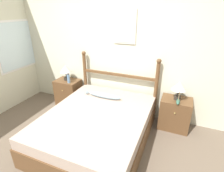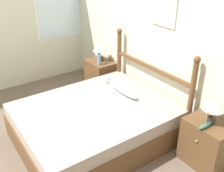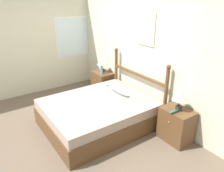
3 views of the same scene
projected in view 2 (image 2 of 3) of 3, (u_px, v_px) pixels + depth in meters
The scene contains 11 objects.
ground_plane at pixel (47, 151), 3.39m from camera, with size 16.00×16.00×0.00m, color brown.
wall_back at pixel (153, 33), 3.69m from camera, with size 6.40×0.08×2.55m.
bed at pixel (95, 123), 3.52m from camera, with size 1.58×1.96×0.50m.
headboard at pixel (150, 77), 3.80m from camera, with size 1.60×0.09×1.24m.
nightstand_left at pixel (101, 76), 4.75m from camera, with size 0.52×0.40×0.58m.
nightstand_right at pixel (206, 143), 3.08m from camera, with size 0.52×0.40×0.58m.
table_lamp_left at pixel (100, 48), 4.54m from camera, with size 0.25×0.25×0.33m.
table_lamp_right at pixel (214, 105), 2.84m from camera, with size 0.25×0.25×0.33m.
bottle at pixel (99, 59), 4.44m from camera, with size 0.06×0.06×0.22m.
model_boat at pixel (205, 125), 2.86m from camera, with size 0.06×0.20×0.21m.
fish_pillow at pixel (122, 89), 3.75m from camera, with size 0.69×0.12×0.09m.
Camera 2 is at (2.64, -0.82, 2.29)m, focal length 42.00 mm.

